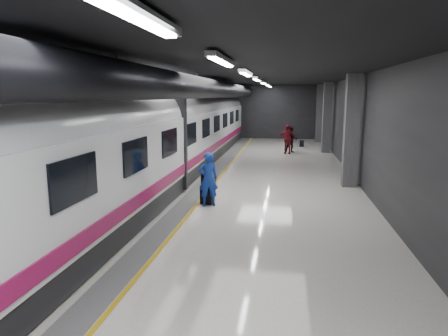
{
  "coord_description": "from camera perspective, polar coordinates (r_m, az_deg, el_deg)",
  "views": [
    {
      "loc": [
        1.98,
        -14.56,
        3.66
      ],
      "look_at": [
        -0.05,
        -1.57,
        1.26
      ],
      "focal_mm": 32.0,
      "sensor_mm": 36.0,
      "label": 1
    }
  ],
  "objects": [
    {
      "name": "platform_hall",
      "position": [
        15.68,
        0.58,
        9.88
      ],
      "size": [
        10.02,
        40.02,
        4.51
      ],
      "color": "black",
      "rests_on": "ground"
    },
    {
      "name": "shoulder_bag",
      "position": [
        13.51,
        -2.58,
        -1.62
      ],
      "size": [
        0.33,
        0.2,
        0.42
      ],
      "primitive_type": "cube",
      "rotation": [
        0.0,
        0.0,
        -0.1
      ],
      "color": "black",
      "rests_on": "suitcase_main"
    },
    {
      "name": "traveler_far_b",
      "position": [
        25.7,
        9.04,
        4.11
      ],
      "size": [
        1.1,
        0.48,
        1.87
      ],
      "primitive_type": "imported",
      "rotation": [
        0.0,
        0.0,
        -0.02
      ],
      "color": "maroon",
      "rests_on": "ground"
    },
    {
      "name": "ground",
      "position": [
        15.14,
        1.11,
        -3.66
      ],
      "size": [
        40.0,
        40.0,
        0.0
      ],
      "primitive_type": "plane",
      "color": "silver",
      "rests_on": "ground"
    },
    {
      "name": "train",
      "position": [
        15.55,
        -10.84,
        4.28
      ],
      "size": [
        3.05,
        38.0,
        4.05
      ],
      "color": "black",
      "rests_on": "ground"
    },
    {
      "name": "traveler_far_a",
      "position": [
        26.28,
        9.56,
        4.04
      ],
      "size": [
        0.84,
        0.67,
        1.69
      ],
      "primitive_type": "imported",
      "rotation": [
        0.0,
        0.0,
        0.04
      ],
      "color": "black",
      "rests_on": "ground"
    },
    {
      "name": "traveler_main",
      "position": [
        13.31,
        -2.27,
        -1.6
      ],
      "size": [
        0.78,
        0.67,
        1.82
      ],
      "primitive_type": "imported",
      "rotation": [
        0.0,
        0.0,
        3.56
      ],
      "color": "blue",
      "rests_on": "ground"
    },
    {
      "name": "suitcase_main",
      "position": [
        13.65,
        -2.51,
        -3.81
      ],
      "size": [
        0.43,
        0.31,
        0.65
      ],
      "primitive_type": "cube",
      "rotation": [
        0.0,
        0.0,
        -0.15
      ],
      "color": "black",
      "rests_on": "ground"
    },
    {
      "name": "suitcase_far",
      "position": [
        29.52,
        11.05,
        3.45
      ],
      "size": [
        0.31,
        0.21,
        0.45
      ],
      "primitive_type": "cube",
      "rotation": [
        0.0,
        0.0,
        0.05
      ],
      "color": "black",
      "rests_on": "ground"
    }
  ]
}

